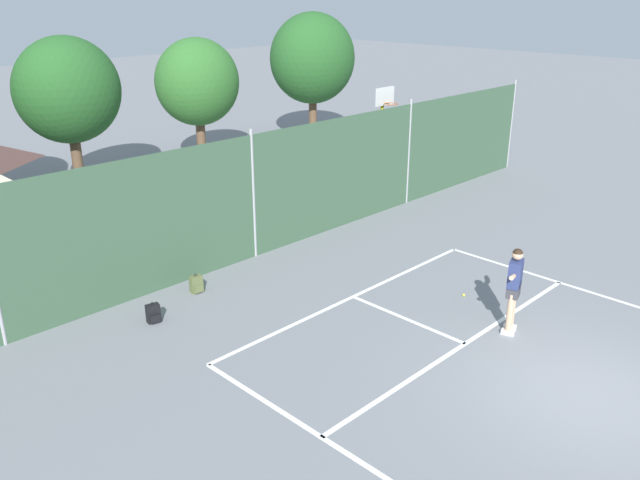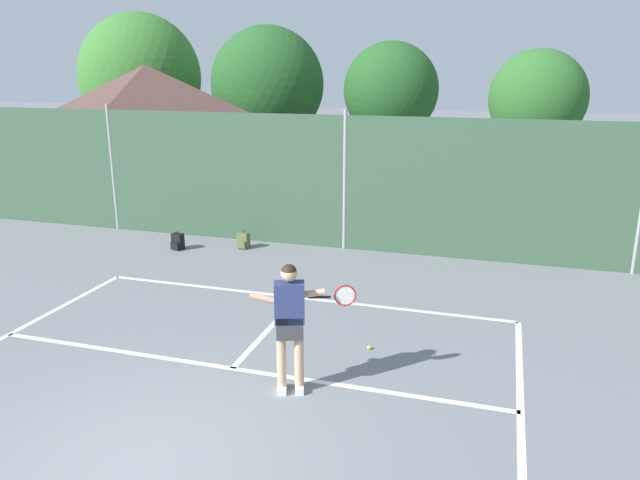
{
  "view_description": "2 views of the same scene",
  "coord_description": "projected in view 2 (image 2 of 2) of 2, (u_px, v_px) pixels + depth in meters",
  "views": [
    {
      "loc": [
        -10.14,
        -3.48,
        6.65
      ],
      "look_at": [
        -0.18,
        6.4,
        1.21
      ],
      "focal_mm": 36.54,
      "sensor_mm": 36.0,
      "label": 1
    },
    {
      "loc": [
        3.63,
        -4.94,
        4.33
      ],
      "look_at": [
        0.46,
        5.44,
        1.22
      ],
      "focal_mm": 33.99,
      "sensor_mm": 36.0,
      "label": 2
    }
  ],
  "objects": [
    {
      "name": "court_markings",
      "position": [
        168.0,
        437.0,
        7.34
      ],
      "size": [
        8.3,
        11.1,
        0.01
      ],
      "color": "white",
      "rests_on": "ground"
    },
    {
      "name": "tennis_ball",
      "position": [
        369.0,
        347.0,
        9.63
      ],
      "size": [
        0.07,
        0.07,
        0.07
      ],
      "primitive_type": "sphere",
      "color": "#CCE033",
      "rests_on": "ground"
    },
    {
      "name": "backpack_black",
      "position": [
        178.0,
        242.0,
        14.87
      ],
      "size": [
        0.31,
        0.29,
        0.46
      ],
      "color": "black",
      "rests_on": "ground"
    },
    {
      "name": "ground_plane",
      "position": [
        138.0,
        470.0,
        6.75
      ],
      "size": [
        120.0,
        120.0,
        0.0
      ],
      "primitive_type": "plane",
      "color": "slate"
    },
    {
      "name": "clubhouse_building",
      "position": [
        150.0,
        130.0,
        20.46
      ],
      "size": [
        6.35,
        4.56,
        4.41
      ],
      "color": "beige",
      "rests_on": "ground"
    },
    {
      "name": "chainlink_fence",
      "position": [
        345.0,
        184.0,
        14.58
      ],
      "size": [
        26.09,
        0.09,
        3.4
      ],
      "color": "#38563D",
      "rests_on": "ground"
    },
    {
      "name": "treeline_backdrop",
      "position": [
        324.0,
        84.0,
        22.9
      ],
      "size": [
        26.39,
        4.58,
        6.5
      ],
      "color": "brown",
      "rests_on": "ground"
    },
    {
      "name": "backpack_olive",
      "position": [
        243.0,
        241.0,
        14.98
      ],
      "size": [
        0.3,
        0.27,
        0.46
      ],
      "color": "#566038",
      "rests_on": "ground"
    },
    {
      "name": "tennis_player",
      "position": [
        291.0,
        317.0,
        8.09
      ],
      "size": [
        1.34,
        0.62,
        1.85
      ],
      "color": "silver",
      "rests_on": "ground"
    }
  ]
}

